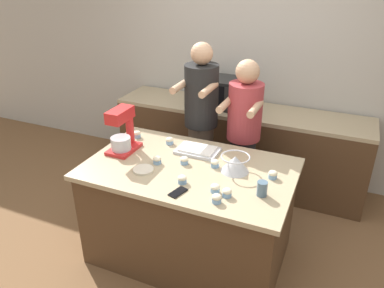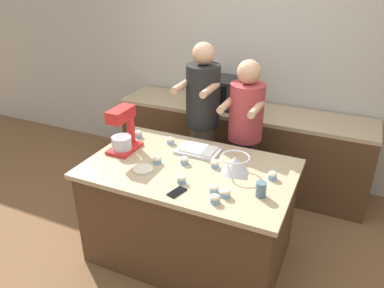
{
  "view_description": "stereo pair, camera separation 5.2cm",
  "coord_description": "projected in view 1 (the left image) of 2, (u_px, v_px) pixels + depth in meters",
  "views": [
    {
      "loc": [
        1.05,
        -2.38,
        2.37
      ],
      "look_at": [
        0.0,
        0.05,
        1.07
      ],
      "focal_mm": 35.0,
      "sensor_mm": 36.0,
      "label": 1
    },
    {
      "loc": [
        1.1,
        -2.35,
        2.37
      ],
      "look_at": [
        0.0,
        0.05,
        1.07
      ],
      "focal_mm": 35.0,
      "sensor_mm": 36.0,
      "label": 2
    }
  ],
  "objects": [
    {
      "name": "cupcake_3",
      "position": [
        217.0,
        198.0,
        2.53
      ],
      "size": [
        0.07,
        0.07,
        0.06
      ],
      "color": "#759EC6",
      "rests_on": "island_counter"
    },
    {
      "name": "person_left",
      "position": [
        201.0,
        125.0,
        3.7
      ],
      "size": [
        0.34,
        0.5,
        1.71
      ],
      "color": "brown",
      "rests_on": "ground_plane"
    },
    {
      "name": "back_counter",
      "position": [
        238.0,
        145.0,
        4.31
      ],
      "size": [
        2.8,
        0.6,
        0.91
      ],
      "color": "#4C331E",
      "rests_on": "ground_plane"
    },
    {
      "name": "cupcake_9",
      "position": [
        184.0,
        160.0,
        3.02
      ],
      "size": [
        0.07,
        0.07,
        0.06
      ],
      "color": "#759EC6",
      "rests_on": "island_counter"
    },
    {
      "name": "small_plate",
      "position": [
        143.0,
        170.0,
        2.93
      ],
      "size": [
        0.16,
        0.16,
        0.02
      ],
      "color": "beige",
      "rests_on": "island_counter"
    },
    {
      "name": "baking_tray",
      "position": [
        198.0,
        150.0,
        3.21
      ],
      "size": [
        0.36,
        0.24,
        0.04
      ],
      "color": "#BCBCC1",
      "rests_on": "island_counter"
    },
    {
      "name": "cupcake_6",
      "position": [
        215.0,
        188.0,
        2.65
      ],
      "size": [
        0.07,
        0.07,
        0.06
      ],
      "color": "#759EC6",
      "rests_on": "island_counter"
    },
    {
      "name": "ground_plane",
      "position": [
        190.0,
        252.0,
        3.38
      ],
      "size": [
        16.0,
        16.0,
        0.0
      ],
      "primitive_type": "plane",
      "color": "brown"
    },
    {
      "name": "microwave_oven",
      "position": [
        220.0,
        92.0,
        4.12
      ],
      "size": [
        0.45,
        0.39,
        0.32
      ],
      "color": "black",
      "rests_on": "back_counter"
    },
    {
      "name": "island_counter",
      "position": [
        190.0,
        212.0,
        3.18
      ],
      "size": [
        1.66,
        1.02,
        0.89
      ],
      "color": "#4C331E",
      "rests_on": "ground_plane"
    },
    {
      "name": "cell_phone",
      "position": [
        178.0,
        192.0,
        2.65
      ],
      "size": [
        0.11,
        0.16,
        0.01
      ],
      "color": "black",
      "rests_on": "island_counter"
    },
    {
      "name": "cupcake_8",
      "position": [
        170.0,
        141.0,
        3.34
      ],
      "size": [
        0.07,
        0.07,
        0.06
      ],
      "color": "#759EC6",
      "rests_on": "island_counter"
    },
    {
      "name": "cupcake_4",
      "position": [
        182.0,
        179.0,
        2.75
      ],
      "size": [
        0.07,
        0.07,
        0.06
      ],
      "color": "#759EC6",
      "rests_on": "island_counter"
    },
    {
      "name": "cupcake_7",
      "position": [
        227.0,
        192.0,
        2.6
      ],
      "size": [
        0.07,
        0.07,
        0.06
      ],
      "color": "#759EC6",
      "rests_on": "island_counter"
    },
    {
      "name": "back_wall",
      "position": [
        251.0,
        61.0,
        4.2
      ],
      "size": [
        10.0,
        0.06,
        2.7
      ],
      "color": "#B2ADA3",
      "rests_on": "ground_plane"
    },
    {
      "name": "cupcake_0",
      "position": [
        157.0,
        160.0,
        3.02
      ],
      "size": [
        0.07,
        0.07,
        0.06
      ],
      "color": "#759EC6",
      "rests_on": "island_counter"
    },
    {
      "name": "mixing_bowl",
      "position": [
        235.0,
        163.0,
        2.9
      ],
      "size": [
        0.23,
        0.23,
        0.13
      ],
      "color": "#BCBCC1",
      "rests_on": "island_counter"
    },
    {
      "name": "cupcake_2",
      "position": [
        273.0,
        175.0,
        2.82
      ],
      "size": [
        0.07,
        0.07,
        0.06
      ],
      "color": "#759EC6",
      "rests_on": "island_counter"
    },
    {
      "name": "stand_mixer",
      "position": [
        122.0,
        133.0,
        3.17
      ],
      "size": [
        0.2,
        0.3,
        0.39
      ],
      "color": "red",
      "rests_on": "island_counter"
    },
    {
      "name": "cupcake_5",
      "position": [
        137.0,
        134.0,
        3.47
      ],
      "size": [
        0.07,
        0.07,
        0.06
      ],
      "color": "#759EC6",
      "rests_on": "island_counter"
    },
    {
      "name": "drinking_glass",
      "position": [
        262.0,
        189.0,
        2.6
      ],
      "size": [
        0.07,
        0.07,
        0.11
      ],
      "color": "slate",
      "rests_on": "island_counter"
    },
    {
      "name": "person_right",
      "position": [
        243.0,
        138.0,
        3.57
      ],
      "size": [
        0.34,
        0.5,
        1.6
      ],
      "color": "#232328",
      "rests_on": "ground_plane"
    },
    {
      "name": "cupcake_1",
      "position": [
        215.0,
        163.0,
        2.97
      ],
      "size": [
        0.07,
        0.07,
        0.06
      ],
      "color": "#759EC6",
      "rests_on": "island_counter"
    }
  ]
}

